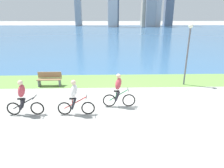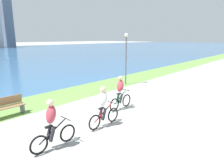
# 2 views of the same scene
# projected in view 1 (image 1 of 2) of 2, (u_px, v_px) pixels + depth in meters

# --- Properties ---
(ground_plane) EXTENTS (300.00, 300.00, 0.00)m
(ground_plane) POSITION_uv_depth(u_px,v_px,m) (121.00, 102.00, 10.44)
(ground_plane) COLOR #9E9E99
(grass_strip_bayside) EXTENTS (120.00, 2.86, 0.01)m
(grass_strip_bayside) POSITION_uv_depth(u_px,v_px,m) (118.00, 81.00, 13.83)
(grass_strip_bayside) COLOR #6B9947
(grass_strip_bayside) RESTS_ON ground
(bay_water_surface) EXTENTS (300.00, 78.98, 0.00)m
(bay_water_surface) POSITION_uv_depth(u_px,v_px,m) (109.00, 32.00, 52.48)
(bay_water_surface) COLOR #386693
(bay_water_surface) RESTS_ON ground
(cyclist_lead) EXTENTS (1.61, 0.52, 1.69)m
(cyclist_lead) POSITION_uv_depth(u_px,v_px,m) (119.00, 91.00, 9.64)
(cyclist_lead) COLOR black
(cyclist_lead) RESTS_ON ground
(cyclist_trailing) EXTENTS (1.68, 0.52, 1.66)m
(cyclist_trailing) POSITION_uv_depth(u_px,v_px,m) (75.00, 98.00, 8.84)
(cyclist_trailing) COLOR black
(cyclist_trailing) RESTS_ON ground
(cyclist_distant_rear) EXTENTS (1.68, 0.52, 1.66)m
(cyclist_distant_rear) POSITION_uv_depth(u_px,v_px,m) (23.00, 98.00, 8.82)
(cyclist_distant_rear) COLOR black
(cyclist_distant_rear) RESTS_ON ground
(bench_near_path) EXTENTS (1.50, 0.47, 0.90)m
(bench_near_path) POSITION_uv_depth(u_px,v_px,m) (50.00, 79.00, 12.67)
(bench_near_path) COLOR olive
(bench_near_path) RESTS_ON ground
(lamppost_tall) EXTENTS (0.28, 0.28, 3.84)m
(lamppost_tall) POSITION_uv_depth(u_px,v_px,m) (188.00, 46.00, 12.23)
(lamppost_tall) COLOR #595960
(lamppost_tall) RESTS_ON ground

